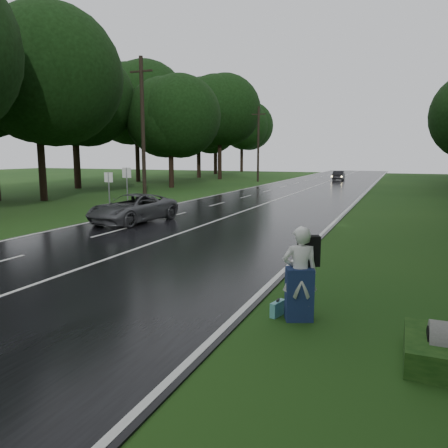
{
  "coord_description": "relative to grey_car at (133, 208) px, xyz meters",
  "views": [
    {
      "loc": [
        8.93,
        -7.4,
        3.47
      ],
      "look_at": [
        3.31,
        6.09,
        1.1
      ],
      "focal_mm": 34.39,
      "sensor_mm": 36.0,
      "label": 1
    }
  ],
  "objects": [
    {
      "name": "utility_pole_mid",
      "position": [
        -4.73,
        8.39,
        -0.75
      ],
      "size": [
        1.8,
        0.28,
        10.28
      ],
      "primitive_type": null,
      "color": "black",
      "rests_on": "ground"
    },
    {
      "name": "road_sign_b",
      "position": [
        -3.43,
        4.4,
        -0.75
      ],
      "size": [
        0.64,
        0.1,
        2.66
      ],
      "primitive_type": null,
      "color": "white",
      "rests_on": "ground"
    },
    {
      "name": "road",
      "position": [
        3.77,
        9.06,
        -0.73
      ],
      "size": [
        12.0,
        140.0,
        0.04
      ],
      "primitive_type": "cube",
      "color": "black",
      "rests_on": "ground"
    },
    {
      "name": "utility_pole_far",
      "position": [
        -4.73,
        35.0,
        -0.75
      ],
      "size": [
        1.8,
        0.28,
        9.5
      ],
      "primitive_type": null,
      "color": "black",
      "rests_on": "ground"
    },
    {
      "name": "tree_left_d",
      "position": [
        -12.62,
        6.56,
        -0.75
      ],
      "size": [
        10.31,
        10.31,
        16.1
      ],
      "primitive_type": null,
      "color": "black",
      "rests_on": "ground"
    },
    {
      "name": "road_sign_a",
      "position": [
        -3.43,
        2.58,
        -0.75
      ],
      "size": [
        0.58,
        0.1,
        2.44
      ],
      "primitive_type": null,
      "color": "white",
      "rests_on": "ground"
    },
    {
      "name": "tree_left_e",
      "position": [
        -10.08,
        21.8,
        -0.75
      ],
      "size": [
        8.07,
        8.07,
        12.62
      ],
      "primitive_type": null,
      "color": "black",
      "rests_on": "ground"
    },
    {
      "name": "lane_center",
      "position": [
        3.77,
        9.06,
        -0.71
      ],
      "size": [
        0.12,
        140.0,
        0.01
      ],
      "primitive_type": "cube",
      "color": "silver",
      "rests_on": "road"
    },
    {
      "name": "suitcase",
      "position": [
        10.36,
        -9.68,
        -0.59
      ],
      "size": [
        0.25,
        0.47,
        0.32
      ],
      "primitive_type": "cube",
      "rotation": [
        0.0,
        0.0,
        6.02
      ],
      "color": "#539FA0",
      "rests_on": "ground"
    },
    {
      "name": "ground",
      "position": [
        3.77,
        -10.94,
        -0.75
      ],
      "size": [
        160.0,
        160.0,
        0.0
      ],
      "primitive_type": "plane",
      "color": "#1E4113",
      "rests_on": "ground"
    },
    {
      "name": "tree_left_f",
      "position": [
        -11.53,
        38.29,
        -0.75
      ],
      "size": [
        11.32,
        11.32,
        17.69
      ],
      "primitive_type": null,
      "color": "black",
      "rests_on": "ground"
    },
    {
      "name": "far_car",
      "position": [
        4.68,
        41.24,
        -0.07
      ],
      "size": [
        1.55,
        3.95,
        1.28
      ],
      "primitive_type": "imported",
      "rotation": [
        0.0,
        0.0,
        3.19
      ],
      "color": "black",
      "rests_on": "road"
    },
    {
      "name": "hitchhiker",
      "position": [
        10.84,
        -9.71,
        0.18
      ],
      "size": [
        0.87,
        0.84,
        2.02
      ],
      "color": "silver",
      "rests_on": "ground"
    },
    {
      "name": "grey_car",
      "position": [
        0.0,
        0.0,
        0.0
      ],
      "size": [
        2.99,
        5.4,
        1.43
      ],
      "primitive_type": "imported",
      "rotation": [
        0.0,
        0.0,
        6.16
      ],
      "color": "#46484B",
      "rests_on": "road"
    }
  ]
}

